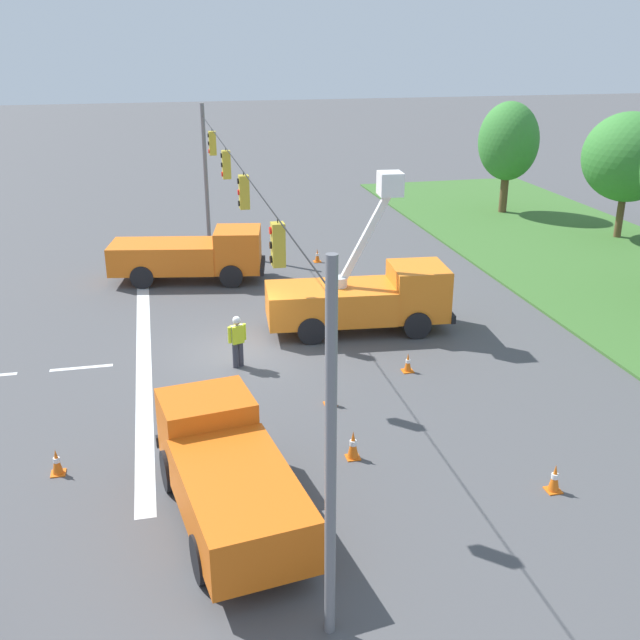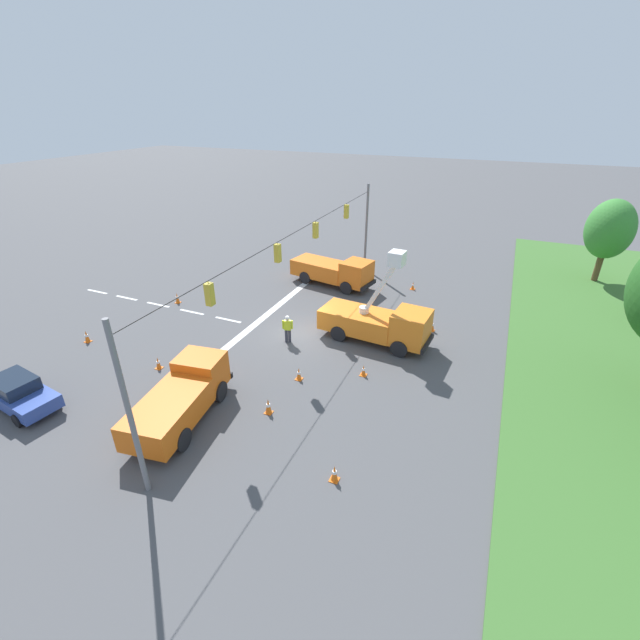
{
  "view_description": "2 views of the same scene",
  "coord_description": "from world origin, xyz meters",
  "px_view_note": "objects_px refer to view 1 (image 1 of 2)",
  "views": [
    {
      "loc": [
        23.5,
        -2.54,
        10.31
      ],
      "look_at": [
        1.72,
        2.35,
        1.69
      ],
      "focal_mm": 42.0,
      "sensor_mm": 36.0,
      "label": 1
    },
    {
      "loc": [
        20.93,
        10.5,
        13.01
      ],
      "look_at": [
        2.23,
        2.38,
        2.59
      ],
      "focal_mm": 24.0,
      "sensor_mm": 36.0,
      "label": 2
    }
  ],
  "objects_px": {
    "traffic_cone_foreground_left": "(330,394)",
    "traffic_cone_mid_left": "(353,445)",
    "traffic_cone_lane_edge_a": "(408,363)",
    "traffic_cone_far_left": "(413,291)",
    "utility_truck_support_far": "(193,255)",
    "tree_far_west": "(508,142)",
    "utility_truck_support_near": "(227,473)",
    "traffic_cone_mid_right": "(555,478)",
    "traffic_cone_lane_edge_b": "(57,462)",
    "tree_west": "(628,157)",
    "traffic_cone_far_right": "(317,256)",
    "road_worker": "(237,339)",
    "utility_truck_bucket_lift": "(365,296)"
  },
  "relations": [
    {
      "from": "traffic_cone_foreground_left",
      "to": "traffic_cone_mid_left",
      "type": "height_order",
      "value": "traffic_cone_mid_left"
    },
    {
      "from": "traffic_cone_lane_edge_a",
      "to": "traffic_cone_far_left",
      "type": "relative_size",
      "value": 0.8
    },
    {
      "from": "utility_truck_support_far",
      "to": "tree_far_west",
      "type": "bearing_deg",
      "value": 115.46
    },
    {
      "from": "utility_truck_support_near",
      "to": "traffic_cone_mid_right",
      "type": "height_order",
      "value": "utility_truck_support_near"
    },
    {
      "from": "traffic_cone_lane_edge_b",
      "to": "tree_west",
      "type": "bearing_deg",
      "value": 122.8
    },
    {
      "from": "traffic_cone_mid_right",
      "to": "traffic_cone_far_right",
      "type": "bearing_deg",
      "value": -175.99
    },
    {
      "from": "traffic_cone_lane_edge_a",
      "to": "traffic_cone_lane_edge_b",
      "type": "relative_size",
      "value": 0.92
    },
    {
      "from": "traffic_cone_mid_right",
      "to": "traffic_cone_foreground_left",
      "type": "bearing_deg",
      "value": -142.67
    },
    {
      "from": "utility_truck_support_near",
      "to": "traffic_cone_far_right",
      "type": "height_order",
      "value": "utility_truck_support_near"
    },
    {
      "from": "traffic_cone_foreground_left",
      "to": "tree_west",
      "type": "bearing_deg",
      "value": 128.11
    },
    {
      "from": "utility_truck_support_far",
      "to": "traffic_cone_mid_right",
      "type": "relative_size",
      "value": 9.62
    },
    {
      "from": "utility_truck_support_far",
      "to": "traffic_cone_far_right",
      "type": "xyz_separation_m",
      "value": [
        -1.57,
        5.95,
        -0.89
      ]
    },
    {
      "from": "tree_far_west",
      "to": "tree_west",
      "type": "xyz_separation_m",
      "value": [
        6.79,
        3.37,
        0.01
      ]
    },
    {
      "from": "road_worker",
      "to": "utility_truck_support_near",
      "type": "bearing_deg",
      "value": -8.37
    },
    {
      "from": "utility_truck_support_far",
      "to": "traffic_cone_mid_left",
      "type": "relative_size",
      "value": 8.9
    },
    {
      "from": "utility_truck_bucket_lift",
      "to": "traffic_cone_lane_edge_a",
      "type": "height_order",
      "value": "utility_truck_bucket_lift"
    },
    {
      "from": "tree_west",
      "to": "traffic_cone_far_left",
      "type": "xyz_separation_m",
      "value": [
        6.99,
        -13.92,
        -3.89
      ]
    },
    {
      "from": "traffic_cone_lane_edge_b",
      "to": "road_worker",
      "type": "bearing_deg",
      "value": 136.32
    },
    {
      "from": "traffic_cone_far_left",
      "to": "traffic_cone_foreground_left",
      "type": "bearing_deg",
      "value": -33.49
    },
    {
      "from": "tree_west",
      "to": "utility_truck_support_near",
      "type": "bearing_deg",
      "value": -48.84
    },
    {
      "from": "tree_far_west",
      "to": "utility_truck_bucket_lift",
      "type": "bearing_deg",
      "value": -39.06
    },
    {
      "from": "road_worker",
      "to": "traffic_cone_foreground_left",
      "type": "bearing_deg",
      "value": 35.34
    },
    {
      "from": "tree_west",
      "to": "utility_truck_support_far",
      "type": "xyz_separation_m",
      "value": [
        2.31,
        -22.49,
        -3.1
      ]
    },
    {
      "from": "utility_truck_support_far",
      "to": "road_worker",
      "type": "xyz_separation_m",
      "value": [
        9.58,
        0.82,
        -0.19
      ]
    },
    {
      "from": "tree_far_west",
      "to": "traffic_cone_foreground_left",
      "type": "bearing_deg",
      "value": -36.01
    },
    {
      "from": "traffic_cone_mid_left",
      "to": "traffic_cone_lane_edge_b",
      "type": "bearing_deg",
      "value": -96.91
    },
    {
      "from": "traffic_cone_mid_left",
      "to": "traffic_cone_far_right",
      "type": "distance_m",
      "value": 17.69
    },
    {
      "from": "tree_far_west",
      "to": "road_worker",
      "type": "height_order",
      "value": "tree_far_west"
    },
    {
      "from": "tree_far_west",
      "to": "road_worker",
      "type": "xyz_separation_m",
      "value": [
        18.68,
        -18.29,
        -3.28
      ]
    },
    {
      "from": "tree_west",
      "to": "utility_truck_bucket_lift",
      "type": "distance_m",
      "value": 19.52
    },
    {
      "from": "tree_far_west",
      "to": "utility_truck_bucket_lift",
      "type": "relative_size",
      "value": 0.96
    },
    {
      "from": "traffic_cone_mid_left",
      "to": "traffic_cone_far_right",
      "type": "height_order",
      "value": "traffic_cone_mid_left"
    },
    {
      "from": "tree_west",
      "to": "traffic_cone_mid_left",
      "type": "height_order",
      "value": "tree_west"
    },
    {
      "from": "road_worker",
      "to": "traffic_cone_mid_left",
      "type": "height_order",
      "value": "road_worker"
    },
    {
      "from": "tree_west",
      "to": "traffic_cone_far_left",
      "type": "relative_size",
      "value": 8.31
    },
    {
      "from": "tree_far_west",
      "to": "traffic_cone_lane_edge_a",
      "type": "height_order",
      "value": "tree_far_west"
    },
    {
      "from": "utility_truck_support_near",
      "to": "traffic_cone_foreground_left",
      "type": "xyz_separation_m",
      "value": [
        -4.81,
        3.52,
        -0.81
      ]
    },
    {
      "from": "tree_west",
      "to": "traffic_cone_far_right",
      "type": "xyz_separation_m",
      "value": [
        0.73,
        -16.53,
        -3.99
      ]
    },
    {
      "from": "utility_truck_support_near",
      "to": "traffic_cone_far_left",
      "type": "distance_m",
      "value": 15.78
    },
    {
      "from": "tree_west",
      "to": "utility_truck_support_far",
      "type": "distance_m",
      "value": 22.82
    },
    {
      "from": "traffic_cone_foreground_left",
      "to": "traffic_cone_far_right",
      "type": "height_order",
      "value": "traffic_cone_foreground_left"
    },
    {
      "from": "traffic_cone_mid_left",
      "to": "traffic_cone_mid_right",
      "type": "relative_size",
      "value": 1.08
    },
    {
      "from": "traffic_cone_lane_edge_b",
      "to": "traffic_cone_far_left",
      "type": "distance_m",
      "value": 16.51
    },
    {
      "from": "tree_west",
      "to": "traffic_cone_foreground_left",
      "type": "xyz_separation_m",
      "value": [
        15.17,
        -19.34,
        -3.95
      ]
    },
    {
      "from": "traffic_cone_far_left",
      "to": "tree_west",
      "type": "bearing_deg",
      "value": 116.65
    },
    {
      "from": "tree_far_west",
      "to": "traffic_cone_far_right",
      "type": "bearing_deg",
      "value": -60.23
    },
    {
      "from": "tree_far_west",
      "to": "utility_truck_bucket_lift",
      "type": "height_order",
      "value": "tree_far_west"
    },
    {
      "from": "utility_truck_support_near",
      "to": "utility_truck_support_far",
      "type": "height_order",
      "value": "utility_truck_support_far"
    },
    {
      "from": "traffic_cone_lane_edge_a",
      "to": "utility_truck_bucket_lift",
      "type": "bearing_deg",
      "value": -174.55
    },
    {
      "from": "traffic_cone_mid_left",
      "to": "traffic_cone_lane_edge_a",
      "type": "relative_size",
      "value": 1.23
    }
  ]
}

